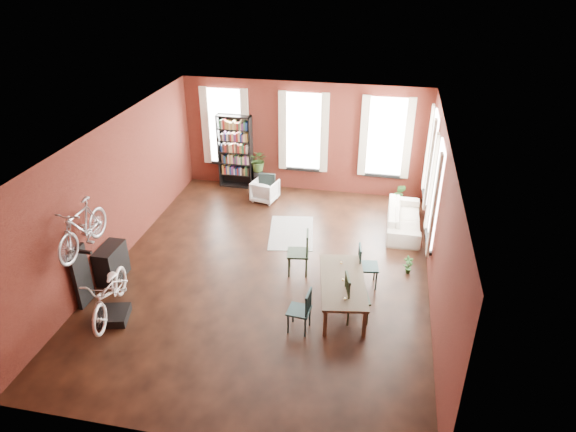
% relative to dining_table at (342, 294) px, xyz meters
% --- Properties ---
extents(room, '(9.00, 9.04, 3.22)m').
position_rel_dining_table_xyz_m(room, '(-1.49, 1.52, 1.81)').
color(room, black).
rests_on(room, ground).
extents(dining_table, '(1.16, 2.02, 0.65)m').
position_rel_dining_table_xyz_m(dining_table, '(0.00, 0.00, 0.00)').
color(dining_table, '#483C2B').
rests_on(dining_table, ground).
extents(dining_chair_a, '(0.45, 0.45, 0.90)m').
position_rel_dining_table_xyz_m(dining_chair_a, '(-0.72, -0.84, 0.12)').
color(dining_chair_a, '#173133').
rests_on(dining_chair_a, ground).
extents(dining_chair_b, '(0.53, 0.53, 1.02)m').
position_rel_dining_table_xyz_m(dining_chair_b, '(-1.09, 1.04, 0.18)').
color(dining_chair_b, black).
rests_on(dining_chair_b, ground).
extents(dining_chair_c, '(0.57, 0.57, 1.00)m').
position_rel_dining_table_xyz_m(dining_chair_c, '(0.31, -0.32, 0.18)').
color(dining_chair_c, '#1E2F1B').
rests_on(dining_chair_c, ground).
extents(dining_chair_d, '(0.50, 0.50, 0.95)m').
position_rel_dining_table_xyz_m(dining_chair_d, '(0.45, 0.87, 0.15)').
color(dining_chair_d, '#173334').
rests_on(dining_chair_d, ground).
extents(bookshelf, '(1.00, 0.32, 2.20)m').
position_rel_dining_table_xyz_m(bookshelf, '(-3.74, 5.21, 0.78)').
color(bookshelf, black).
rests_on(bookshelf, ground).
extents(white_armchair, '(0.78, 0.75, 0.68)m').
position_rel_dining_table_xyz_m(white_armchair, '(-2.67, 4.41, 0.01)').
color(white_armchair, silver).
rests_on(white_armchair, ground).
extents(cream_sofa, '(0.61, 2.08, 0.81)m').
position_rel_dining_table_xyz_m(cream_sofa, '(1.21, 3.51, 0.08)').
color(cream_sofa, beige).
rests_on(cream_sofa, ground).
extents(striped_rug, '(1.35, 1.90, 0.01)m').
position_rel_dining_table_xyz_m(striped_rug, '(-1.57, 2.73, -0.32)').
color(striped_rug, black).
rests_on(striped_rug, ground).
extents(bike_trainer, '(0.73, 0.73, 0.18)m').
position_rel_dining_table_xyz_m(bike_trainer, '(-4.36, -1.28, -0.24)').
color(bike_trainer, black).
rests_on(bike_trainer, ground).
extents(bike_wall_rack, '(0.16, 0.60, 1.30)m').
position_rel_dining_table_xyz_m(bike_wall_rack, '(-5.14, -0.89, 0.33)').
color(bike_wall_rack, black).
rests_on(bike_wall_rack, ground).
extents(console_table, '(0.40, 0.80, 0.80)m').
position_rel_dining_table_xyz_m(console_table, '(-5.02, 0.01, 0.08)').
color(console_table, black).
rests_on(console_table, ground).
extents(plant_stand, '(0.35, 0.35, 0.55)m').
position_rel_dining_table_xyz_m(plant_stand, '(-3.06, 5.21, -0.05)').
color(plant_stand, black).
rests_on(plant_stand, ground).
extents(plant_by_sofa, '(0.49, 0.65, 0.26)m').
position_rel_dining_table_xyz_m(plant_by_sofa, '(1.09, 5.03, -0.19)').
color(plant_by_sofa, '#2F6327').
rests_on(plant_by_sofa, ground).
extents(plant_small, '(0.37, 0.48, 0.15)m').
position_rel_dining_table_xyz_m(plant_small, '(1.32, 1.49, -0.25)').
color(plant_small, '#2B6127').
rests_on(plant_small, ground).
extents(bicycle_floor, '(0.79, 1.05, 1.81)m').
position_rel_dining_table_xyz_m(bicycle_floor, '(-4.32, -1.27, 0.76)').
color(bicycle_floor, white).
rests_on(bicycle_floor, bike_trainer).
extents(bicycle_hung, '(0.47, 1.00, 1.66)m').
position_rel_dining_table_xyz_m(bicycle_hung, '(-4.89, -0.89, 1.81)').
color(bicycle_hung, '#A5A8AD').
rests_on(bicycle_hung, bike_wall_rack).
extents(plant_on_stand, '(0.67, 0.73, 0.52)m').
position_rel_dining_table_xyz_m(plant_on_stand, '(-3.04, 5.22, 0.48)').
color(plant_on_stand, '#345722').
rests_on(plant_on_stand, plant_stand).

